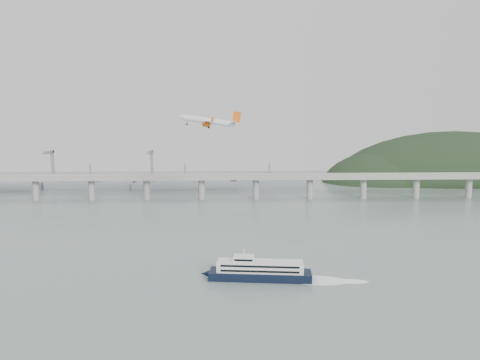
{
  "coord_description": "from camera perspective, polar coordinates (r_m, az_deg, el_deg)",
  "views": [
    {
      "loc": [
        -10.32,
        -225.44,
        71.02
      ],
      "look_at": [
        0.0,
        55.0,
        36.0
      ],
      "focal_mm": 35.0,
      "sensor_mm": 36.0,
      "label": 1
    }
  ],
  "objects": [
    {
      "name": "bridge",
      "position": [
        428.87,
        -0.87,
        -0.04
      ],
      "size": [
        800.0,
        22.0,
        23.9
      ],
      "color": "gray",
      "rests_on": "ground"
    },
    {
      "name": "distant_fleet",
      "position": [
        515.6,
        -18.43,
        -0.47
      ],
      "size": [
        453.0,
        60.9,
        40.0
      ],
      "color": "slate",
      "rests_on": "ground"
    },
    {
      "name": "headland",
      "position": [
        637.14,
        25.56,
        -1.74
      ],
      "size": [
        365.0,
        155.0,
        156.0
      ],
      "color": "black",
      "rests_on": "ground"
    },
    {
      "name": "ground",
      "position": [
        236.59,
        0.5,
        -10.36
      ],
      "size": [
        900.0,
        900.0,
        0.0
      ],
      "primitive_type": "plane",
      "color": "slate",
      "rests_on": "ground"
    },
    {
      "name": "ferry",
      "position": [
        216.17,
        2.47,
        -10.98
      ],
      "size": [
        76.15,
        19.48,
        14.37
      ],
      "rotation": [
        0.0,
        0.0,
        -0.12
      ],
      "color": "black",
      "rests_on": "ground"
    },
    {
      "name": "airliner",
      "position": [
        313.71,
        -3.74,
        7.17
      ],
      "size": [
        42.57,
        38.59,
        11.74
      ],
      "rotation": [
        0.05,
        -0.14,
        3.14
      ],
      "color": "white",
      "rests_on": "ground"
    }
  ]
}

